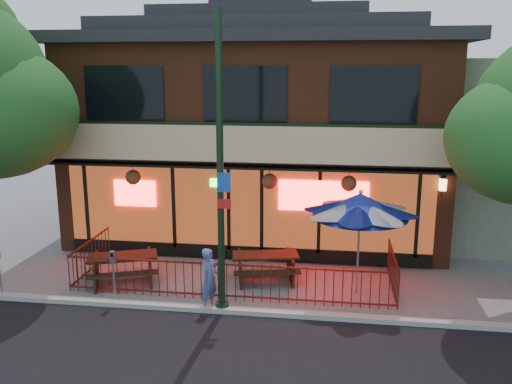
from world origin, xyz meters
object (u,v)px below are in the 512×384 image
(picnic_table_left, at_px, (123,265))
(parking_meter_near, at_px, (113,268))
(street_light, at_px, (220,183))
(picnic_table_right, at_px, (265,263))
(pedestrian, at_px, (209,279))
(patio_umbrella, at_px, (360,205))

(picnic_table_left, xyz_separation_m, parking_meter_near, (0.31, -1.34, 0.41))
(street_light, bearing_deg, picnic_table_right, 68.62)
(street_light, distance_m, picnic_table_right, 3.43)
(picnic_table_right, xyz_separation_m, parking_meter_near, (-3.51, -2.03, 0.43))
(street_light, height_order, picnic_table_left, street_light)
(parking_meter_near, bearing_deg, picnic_table_left, 102.88)
(picnic_table_left, height_order, picnic_table_right, picnic_table_left)
(picnic_table_left, bearing_deg, pedestrian, -25.49)
(street_light, xyz_separation_m, picnic_table_right, (0.80, 2.04, -2.65))
(pedestrian, relative_size, parking_meter_near, 1.12)
(patio_umbrella, xyz_separation_m, pedestrian, (-3.57, -1.49, -1.58))
(street_light, relative_size, patio_umbrella, 2.54)
(street_light, xyz_separation_m, pedestrian, (-0.32, 0.05, -2.38))
(picnic_table_right, distance_m, pedestrian, 2.29)
(pedestrian, bearing_deg, parking_meter_near, 115.95)
(picnic_table_right, xyz_separation_m, patio_umbrella, (2.46, -0.50, 1.85))
(street_light, height_order, patio_umbrella, street_light)
(picnic_table_right, bearing_deg, picnic_table_left, -169.65)
(picnic_table_left, xyz_separation_m, patio_umbrella, (6.27, 0.20, 1.83))
(picnic_table_left, distance_m, patio_umbrella, 6.54)
(pedestrian, bearing_deg, patio_umbrella, -42.64)
(street_light, bearing_deg, patio_umbrella, 25.34)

